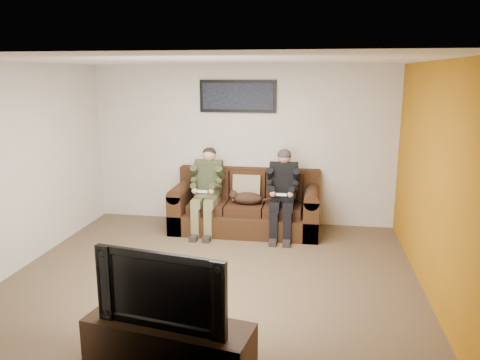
% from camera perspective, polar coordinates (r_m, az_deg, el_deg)
% --- Properties ---
extents(floor, '(5.00, 5.00, 0.00)m').
position_cam_1_polar(floor, '(5.97, -3.16, -11.43)').
color(floor, brown).
rests_on(floor, ground).
extents(ceiling, '(5.00, 5.00, 0.00)m').
position_cam_1_polar(ceiling, '(5.45, -3.50, 14.36)').
color(ceiling, silver).
rests_on(ceiling, ground).
extents(wall_back, '(5.00, 0.00, 5.00)m').
position_cam_1_polar(wall_back, '(7.75, 0.27, 4.26)').
color(wall_back, beige).
rests_on(wall_back, ground).
extents(wall_front, '(5.00, 0.00, 5.00)m').
position_cam_1_polar(wall_front, '(3.48, -11.35, -6.71)').
color(wall_front, beige).
rests_on(wall_front, ground).
extents(wall_left, '(0.00, 4.50, 4.50)m').
position_cam_1_polar(wall_left, '(6.57, -25.13, 1.50)').
color(wall_left, beige).
rests_on(wall_left, ground).
extents(wall_right, '(0.00, 4.50, 4.50)m').
position_cam_1_polar(wall_right, '(5.60, 22.54, -0.04)').
color(wall_right, beige).
rests_on(wall_right, ground).
extents(accent_wall_right, '(0.00, 4.50, 4.50)m').
position_cam_1_polar(accent_wall_right, '(5.60, 22.44, -0.04)').
color(accent_wall_right, '#A96B10').
rests_on(accent_wall_right, ground).
extents(sofa, '(2.30, 1.00, 0.94)m').
position_cam_1_polar(sofa, '(7.52, 0.77, -3.36)').
color(sofa, '#351F10').
rests_on(sofa, ground).
extents(throw_pillow, '(0.44, 0.21, 0.44)m').
position_cam_1_polar(throw_pillow, '(7.49, 0.83, -0.96)').
color(throw_pillow, '#937E60').
rests_on(throw_pillow, sofa).
extents(throw_blanket, '(0.47, 0.23, 0.08)m').
position_cam_1_polar(throw_blanket, '(7.79, -4.00, 1.61)').
color(throw_blanket, tan).
rests_on(throw_blanket, sofa).
extents(person_left, '(0.51, 0.87, 1.32)m').
position_cam_1_polar(person_left, '(7.35, -4.03, -0.64)').
color(person_left, '#6D6944').
rests_on(person_left, sofa).
extents(person_right, '(0.51, 0.86, 1.32)m').
position_cam_1_polar(person_right, '(7.18, 5.25, -0.96)').
color(person_right, black).
rests_on(person_right, sofa).
extents(cat, '(0.66, 0.26, 0.24)m').
position_cam_1_polar(cat, '(7.30, 0.78, -2.20)').
color(cat, '#402719').
rests_on(cat, sofa).
extents(framed_poster, '(1.25, 0.05, 0.52)m').
position_cam_1_polar(framed_poster, '(7.65, -0.27, 10.17)').
color(framed_poster, black).
rests_on(framed_poster, wall_back).
extents(tv_stand, '(1.48, 0.70, 0.45)m').
position_cam_1_polar(tv_stand, '(4.20, -8.67, -19.38)').
color(tv_stand, black).
rests_on(tv_stand, ground).
extents(television, '(1.14, 0.34, 0.65)m').
position_cam_1_polar(television, '(3.93, -8.95, -12.58)').
color(television, black).
rests_on(television, tv_stand).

